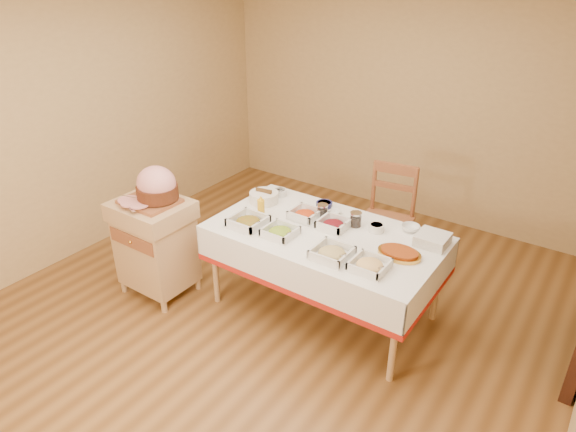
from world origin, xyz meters
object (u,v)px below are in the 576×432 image
object	(u,v)px
dining_chair	(387,219)
preserve_jar_right	(356,220)
dining_table	(324,249)
ham_on_board	(156,188)
preserve_jar_left	(322,211)
butcher_cart	(155,242)
brass_platter	(399,253)
mustard_bottle	(261,207)
plate_stack	(433,239)
bread_basket	(264,197)

from	to	relation	value
dining_chair	preserve_jar_right	size ratio (longest dim) A/B	8.34
dining_table	ham_on_board	size ratio (longest dim) A/B	3.81
preserve_jar_right	preserve_jar_left	bearing A→B (deg)	-176.25
butcher_cart	preserve_jar_right	world-z (taller)	preserve_jar_right
butcher_cart	brass_platter	bearing A→B (deg)	16.63
preserve_jar_left	butcher_cart	bearing A→B (deg)	-146.54
preserve_jar_right	brass_platter	distance (m)	0.53
dining_table	mustard_bottle	xyz separation A→B (m)	(-0.58, -0.08, 0.25)
preserve_jar_right	plate_stack	size ratio (longest dim) A/B	0.53
bread_basket	plate_stack	size ratio (longest dim) A/B	1.11
dining_table	preserve_jar_left	bearing A→B (deg)	126.58
ham_on_board	dining_chair	bearing A→B (deg)	45.77
butcher_cart	preserve_jar_left	distance (m)	1.47
dining_chair	bread_basket	xyz separation A→B (m)	(-0.86, -0.75, 0.29)
dining_table	plate_stack	distance (m)	0.84
ham_on_board	plate_stack	xyz separation A→B (m)	(2.06, 0.84, -0.21)
dining_table	dining_chair	bearing A→B (deg)	82.15
bread_basket	dining_chair	bearing A→B (deg)	41.36
brass_platter	ham_on_board	bearing A→B (deg)	-164.02
ham_on_board	preserve_jar_left	size ratio (longest dim) A/B	4.14
butcher_cart	preserve_jar_left	world-z (taller)	butcher_cart
brass_platter	dining_table	bearing A→B (deg)	-179.66
dining_chair	preserve_jar_left	xyz separation A→B (m)	(-0.28, -0.71, 0.29)
dining_table	preserve_jar_right	distance (m)	0.35
ham_on_board	brass_platter	distance (m)	2.02
dining_table	bread_basket	bearing A→B (deg)	167.43
mustard_bottle	dining_table	bearing A→B (deg)	7.51
plate_stack	preserve_jar_left	bearing A→B (deg)	-174.30
ham_on_board	preserve_jar_left	distance (m)	1.39
bread_basket	brass_platter	xyz separation A→B (m)	(1.36, -0.16, -0.03)
butcher_cart	mustard_bottle	size ratio (longest dim) A/B	4.62
butcher_cart	brass_platter	world-z (taller)	butcher_cart
mustard_bottle	bread_basket	size ratio (longest dim) A/B	0.74
bread_basket	plate_stack	bearing A→B (deg)	5.10
butcher_cart	bread_basket	bearing A→B (deg)	50.45
mustard_bottle	bread_basket	distance (m)	0.29
dining_table	mustard_bottle	world-z (taller)	mustard_bottle
preserve_jar_left	brass_platter	xyz separation A→B (m)	(0.78, -0.20, -0.03)
preserve_jar_left	bread_basket	world-z (taller)	preserve_jar_left
butcher_cart	dining_chair	bearing A→B (deg)	45.54
dining_chair	preserve_jar_right	bearing A→B (deg)	-88.14
preserve_jar_right	mustard_bottle	xyz separation A→B (m)	(-0.73, -0.30, 0.03)
brass_platter	bread_basket	bearing A→B (deg)	173.32
ham_on_board	mustard_bottle	world-z (taller)	ham_on_board
ham_on_board	preserve_jar_right	distance (m)	1.65
butcher_cart	brass_platter	size ratio (longest dim) A/B	2.68
dining_table	plate_stack	bearing A→B (deg)	21.17
mustard_bottle	brass_platter	distance (m)	1.21
dining_chair	bread_basket	world-z (taller)	dining_chair
ham_on_board	plate_stack	distance (m)	2.24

